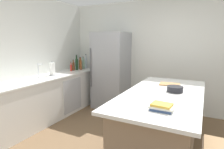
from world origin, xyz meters
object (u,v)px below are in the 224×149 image
whiskey_bottle (80,64)px  mixing_bowl (175,89)px  refrigerator (111,70)px  cookbook_stack (162,107)px  soda_bottle (86,63)px  paper_towel_roll (52,69)px  gin_bottle (83,64)px  wine_bottle (77,64)px  cutting_board (170,84)px  syrup_bottle (73,66)px  kitchen_island (162,123)px  vinegar_bottle (81,65)px  sink_faucet (39,70)px  hot_sauce_bottle (71,67)px

whiskey_bottle → mixing_bowl: 2.92m
refrigerator → cookbook_stack: 2.73m
soda_bottle → paper_towel_roll: bearing=-90.8°
gin_bottle → wine_bottle: 0.29m
refrigerator → mixing_bowl: 2.16m
cutting_board → syrup_bottle: bearing=166.9°
cookbook_stack → mixing_bowl: 0.81m
whiskey_bottle → cookbook_stack: whiskey_bottle is taller
wine_bottle → kitchen_island: bearing=-26.2°
soda_bottle → cookbook_stack: (2.56, -2.28, -0.10)m
paper_towel_roll → syrup_bottle: bearing=92.3°
wine_bottle → mixing_bowl: 2.82m
paper_towel_roll → mixing_bowl: bearing=-5.2°
paper_towel_roll → cutting_board: (2.45, 0.18, -0.11)m
soda_bottle → gin_bottle: soda_bottle is taller
kitchen_island → cutting_board: 0.71m
refrigerator → syrup_bottle: refrigerator is taller
vinegar_bottle → cutting_board: 2.51m
soda_bottle → mixing_bowl: bearing=-29.7°
whiskey_bottle → sink_faucet: bearing=-90.1°
sink_faucet → soda_bottle: (0.05, 1.56, -0.00)m
mixing_bowl → gin_bottle: bearing=152.1°
kitchen_island → wine_bottle: wine_bottle is taller
wine_bottle → syrup_bottle: 0.12m
hot_sauce_bottle → cutting_board: bearing=-11.2°
sink_faucet → paper_towel_roll: (0.04, 0.33, -0.02)m
gin_bottle → vinegar_bottle: bearing=-70.9°
kitchen_island → mixing_bowl: (0.13, 0.12, 0.50)m
cookbook_stack → gin_bottle: bearing=139.8°
syrup_bottle → soda_bottle: bearing=84.4°
whiskey_bottle → syrup_bottle: 0.29m
gin_bottle → syrup_bottle: 0.39m
soda_bottle → syrup_bottle: soda_bottle is taller
sink_faucet → gin_bottle: (0.03, 1.47, -0.03)m
paper_towel_roll → cookbook_stack: size_ratio=1.25×
syrup_bottle → paper_towel_roll: bearing=-87.7°
gin_bottle → cutting_board: gin_bottle is taller
paper_towel_roll → cutting_board: 2.46m
gin_bottle → vinegar_bottle: vinegar_bottle is taller
syrup_bottle → cookbook_stack: bearing=-34.6°
vinegar_bottle → soda_bottle: bearing=98.1°
sink_faucet → soda_bottle: size_ratio=0.79×
soda_bottle → mixing_bowl: size_ratio=1.67×
refrigerator → wine_bottle: (-0.88, -0.22, 0.14)m
paper_towel_roll → gin_bottle: bearing=90.5°
wine_bottle → hot_sauce_bottle: wine_bottle is taller
soda_bottle → vinegar_bottle: size_ratio=1.18×
syrup_bottle → hot_sauce_bottle: bearing=-94.7°
paper_towel_roll → vinegar_bottle: size_ratio=0.97×
sink_faucet → paper_towel_roll: bearing=83.5°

